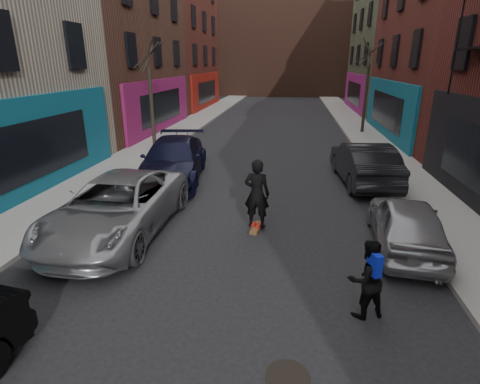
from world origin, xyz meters
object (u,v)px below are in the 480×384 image
(parked_right_end, at_px, (364,163))
(manhole, at_px, (288,377))
(skateboarder, at_px, (257,194))
(tree_right_far, at_px, (368,79))
(parked_left_end, at_px, (173,160))
(skateboard, at_px, (256,228))
(parked_left_far, at_px, (118,206))
(pedestrian, at_px, (367,279))
(tree_left_far, at_px, (150,85))
(parked_right_far, at_px, (406,223))

(parked_right_end, relative_size, manhole, 7.10)
(skateboarder, bearing_deg, tree_right_far, -100.59)
(tree_right_far, xyz_separation_m, parked_left_end, (-9.40, -11.92, -2.70))
(tree_right_far, relative_size, skateboard, 8.50)
(parked_left_far, distance_m, manhole, 6.67)
(parked_right_end, relative_size, pedestrian, 3.17)
(parked_right_end, height_order, pedestrian, parked_right_end)
(parked_left_end, distance_m, skateboard, 5.82)
(parked_left_far, bearing_deg, skateboard, 11.50)
(tree_left_far, height_order, parked_right_far, tree_left_far)
(tree_left_far, xyz_separation_m, skateboard, (6.81, -10.25, -3.33))
(parked_left_end, relative_size, skateboarder, 2.88)
(parked_left_end, xyz_separation_m, parked_right_end, (7.58, 0.67, -0.01))
(parked_right_end, bearing_deg, skateboarder, 47.88)
(parked_left_far, xyz_separation_m, skateboard, (3.81, 0.74, -0.75))
(tree_right_far, bearing_deg, manhole, -102.02)
(tree_left_far, xyz_separation_m, parked_left_end, (3.00, -5.92, -2.55))
(parked_right_end, distance_m, skateboarder, 6.27)
(skateboard, bearing_deg, parked_left_far, -160.55)
(tree_right_far, bearing_deg, skateboarder, -108.98)
(skateboarder, bearing_deg, tree_left_far, -48.01)
(tree_left_far, bearing_deg, skateboard, -56.41)
(tree_left_far, bearing_deg, manhole, -63.31)
(parked_right_far, relative_size, manhole, 5.77)
(parked_left_far, distance_m, parked_right_far, 7.71)
(parked_right_far, xyz_separation_m, skateboarder, (-3.90, 0.57, 0.41))
(skateboard, bearing_deg, parked_right_end, 61.42)
(pedestrian, bearing_deg, parked_right_far, -137.95)
(parked_left_end, bearing_deg, skateboarder, -56.41)
(parked_right_far, height_order, skateboard, parked_right_far)
(tree_left_far, distance_m, pedestrian, 16.81)
(skateboard, bearing_deg, tree_right_far, 79.41)
(skateboarder, relative_size, manhole, 2.84)
(pedestrian, bearing_deg, manhole, 29.70)
(tree_right_far, xyz_separation_m, parked_right_end, (-1.82, -11.25, -2.71))
(manhole, bearing_deg, pedestrian, 51.04)
(tree_right_far, relative_size, parked_right_end, 1.37)
(parked_left_far, bearing_deg, skateboarder, 11.50)
(tree_right_far, relative_size, parked_left_far, 1.18)
(parked_left_far, bearing_deg, tree_left_far, 105.71)
(tree_left_far, distance_m, parked_right_far, 15.46)
(tree_right_far, bearing_deg, skateboard, -108.98)
(tree_left_far, bearing_deg, tree_right_far, 25.82)
(parked_right_far, xyz_separation_m, skateboard, (-3.90, 0.57, -0.64))
(parked_left_far, distance_m, skateboard, 3.95)
(parked_left_end, distance_m, parked_right_end, 7.61)
(parked_left_end, xyz_separation_m, manhole, (4.81, -9.62, -0.82))
(parked_right_far, bearing_deg, skateboard, -2.00)
(parked_right_end, distance_m, skateboard, 6.31)
(parked_left_far, height_order, parked_left_end, parked_left_end)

